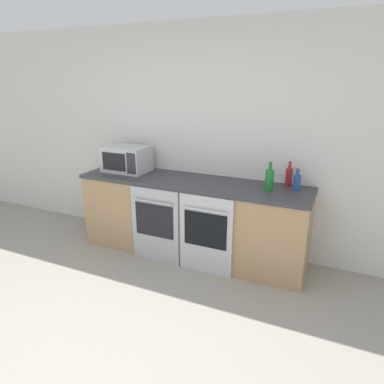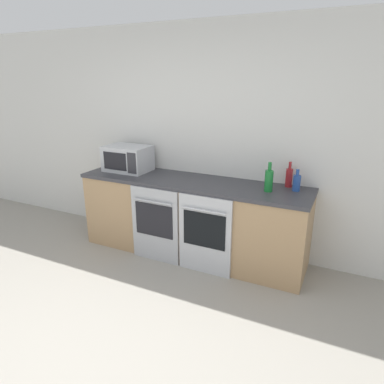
% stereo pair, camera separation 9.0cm
% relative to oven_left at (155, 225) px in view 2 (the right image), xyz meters
% --- Properties ---
extents(ground_plane, '(16.00, 16.00, 0.00)m').
position_rel_oven_left_xyz_m(ground_plane, '(0.29, -1.63, -0.44)').
color(ground_plane, gray).
extents(wall_back, '(10.00, 0.06, 2.60)m').
position_rel_oven_left_xyz_m(wall_back, '(0.29, 0.69, 0.86)').
color(wall_back, silver).
rests_on(wall_back, ground_plane).
extents(counter_back, '(2.64, 0.67, 0.90)m').
position_rel_oven_left_xyz_m(counter_back, '(0.29, 0.34, 0.01)').
color(counter_back, tan).
rests_on(counter_back, ground_plane).
extents(oven_left, '(0.59, 0.06, 0.86)m').
position_rel_oven_left_xyz_m(oven_left, '(0.00, 0.00, 0.00)').
color(oven_left, '#A8AAAF').
rests_on(oven_left, ground_plane).
extents(oven_right, '(0.59, 0.06, 0.86)m').
position_rel_oven_left_xyz_m(oven_right, '(0.61, 0.00, 0.00)').
color(oven_right, '#B7BABF').
rests_on(oven_right, ground_plane).
extents(microwave, '(0.54, 0.39, 0.31)m').
position_rel_oven_left_xyz_m(microwave, '(-0.61, 0.39, 0.62)').
color(microwave, '#B7BABF').
rests_on(microwave, counter_back).
extents(bottle_blue, '(0.08, 0.08, 0.22)m').
position_rel_oven_left_xyz_m(bottle_blue, '(1.41, 0.46, 0.55)').
color(bottle_blue, '#234793').
rests_on(bottle_blue, counter_back).
extents(bottle_green, '(0.08, 0.08, 0.30)m').
position_rel_oven_left_xyz_m(bottle_green, '(1.16, 0.33, 0.58)').
color(bottle_green, '#19722D').
rests_on(bottle_green, counter_back).
extents(bottle_red, '(0.07, 0.07, 0.27)m').
position_rel_oven_left_xyz_m(bottle_red, '(1.32, 0.57, 0.57)').
color(bottle_red, maroon).
rests_on(bottle_red, counter_back).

